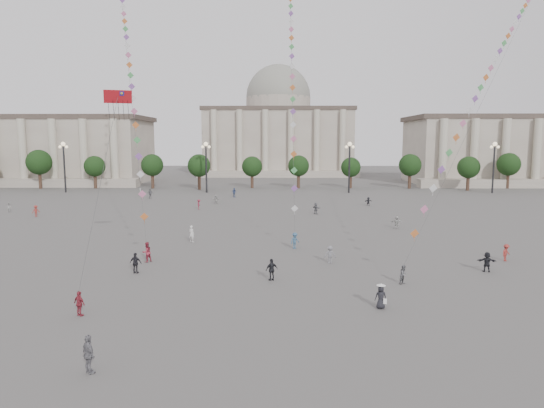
{
  "coord_description": "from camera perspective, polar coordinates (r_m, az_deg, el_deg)",
  "views": [
    {
      "loc": [
        0.3,
        -31.56,
        10.94
      ],
      "look_at": [
        -0.34,
        12.0,
        5.22
      ],
      "focal_mm": 32.0,
      "sensor_mm": 36.0,
      "label": 1
    }
  ],
  "objects": [
    {
      "name": "person_crowd_6",
      "position": [
        43.94,
        6.85,
        -5.92
      ],
      "size": [
        1.03,
        0.6,
        1.59
      ],
      "primitive_type": "imported",
      "rotation": [
        0.0,
        0.0,
        6.28
      ],
      "color": "slate",
      "rests_on": "ground"
    },
    {
      "name": "person_crowd_0",
      "position": [
        94.25,
        -4.48,
        1.36
      ],
      "size": [
        1.08,
        1.08,
        1.84
      ],
      "primitive_type": "imported",
      "rotation": [
        0.0,
        0.0,
        0.78
      ],
      "color": "#3A4D82",
      "rests_on": "ground"
    },
    {
      "name": "tourist_4",
      "position": [
        38.35,
        -0.03,
        -7.73
      ],
      "size": [
        1.1,
        0.85,
        1.75
      ],
      "primitive_type": "imported",
      "rotation": [
        0.0,
        0.0,
        3.62
      ],
      "color": "black",
      "rests_on": "ground"
    },
    {
      "name": "person_crowd_8",
      "position": [
        49.26,
        25.84,
        -5.17
      ],
      "size": [
        1.16,
        1.08,
        1.57
      ],
      "primitive_type": "imported",
      "rotation": [
        0.0,
        0.0,
        0.65
      ],
      "color": "maroon",
      "rests_on": "ground"
    },
    {
      "name": "lamp_post_far_west",
      "position": [
        111.26,
        -23.29,
        5.03
      ],
      "size": [
        2.0,
        0.9,
        10.65
      ],
      "color": "#262628",
      "rests_on": "ground"
    },
    {
      "name": "ground",
      "position": [
        33.4,
        0.28,
        -11.64
      ],
      "size": [
        360.0,
        360.0,
        0.0
      ],
      "primitive_type": "plane",
      "color": "#555350",
      "rests_on": "ground"
    },
    {
      "name": "lamp_post_far_east",
      "position": [
        111.02,
        24.68,
        4.95
      ],
      "size": [
        2.0,
        0.9,
        10.65
      ],
      "color": "#262628",
      "rests_on": "ground"
    },
    {
      "name": "person_crowd_1",
      "position": [
        84.49,
        -28.52,
        -0.36
      ],
      "size": [
        0.9,
        0.83,
        1.49
      ],
      "primitive_type": "imported",
      "rotation": [
        0.0,
        0.0,
        2.67
      ],
      "color": "#B3B2AE",
      "rests_on": "ground"
    },
    {
      "name": "kite_train_west",
      "position": [
        69.79,
        -16.79,
        18.15
      ],
      "size": [
        15.95,
        42.81,
        62.27
      ],
      "color": "#3F3F3F",
      "rests_on": "ground"
    },
    {
      "name": "hat_person",
      "position": [
        33.0,
        12.68,
        -10.54
      ],
      "size": [
        0.78,
        0.6,
        1.69
      ],
      "color": "black",
      "rests_on": "ground"
    },
    {
      "name": "tourist_1",
      "position": [
        41.91,
        -15.75,
        -6.71
      ],
      "size": [
        1.07,
        0.57,
        1.73
      ],
      "primitive_type": "imported",
      "rotation": [
        0.0,
        0.0,
        2.99
      ],
      "color": "black",
      "rests_on": "ground"
    },
    {
      "name": "dragon_kite",
      "position": [
        41.92,
        -17.67,
        10.87
      ],
      "size": [
        2.25,
        6.0,
        16.78
      ],
      "color": "#AD121B",
      "rests_on": "ground"
    },
    {
      "name": "tourist_0",
      "position": [
        33.21,
        -21.71,
        -10.84
      ],
      "size": [
        1.01,
        0.81,
        1.6
      ],
      "primitive_type": "imported",
      "rotation": [
        0.0,
        0.0,
        2.61
      ],
      "color": "maroon",
      "rests_on": "ground"
    },
    {
      "name": "person_crowd_7",
      "position": [
        62.57,
        14.45,
        -2.09
      ],
      "size": [
        1.47,
        0.51,
        1.57
      ],
      "primitive_type": "imported",
      "rotation": [
        0.0,
        0.0,
        3.11
      ],
      "color": "#AFAFAB",
      "rests_on": "ground"
    },
    {
      "name": "person_crowd_3",
      "position": [
        44.64,
        23.96,
        -6.24
      ],
      "size": [
        1.62,
        0.72,
        1.69
      ],
      "primitive_type": "imported",
      "rotation": [
        0.0,
        0.0,
        3.0
      ],
      "color": "black",
      "rests_on": "ground"
    },
    {
      "name": "kite_train_east",
      "position": [
        64.79,
        24.99,
        15.1
      ],
      "size": [
        30.45,
        42.15,
        63.23
      ],
      "color": "#3F3F3F",
      "rests_on": "ground"
    },
    {
      "name": "person_crowd_9",
      "position": [
        83.09,
        11.27,
        0.3
      ],
      "size": [
        1.46,
        0.76,
        1.5
      ],
      "primitive_type": "imported",
      "rotation": [
        0.0,
        0.0,
        0.24
      ],
      "color": "#232328",
      "rests_on": "ground"
    },
    {
      "name": "person_crowd_12",
      "position": [
        72.7,
        5.19,
        -0.51
      ],
      "size": [
        1.39,
        1.59,
        1.74
      ],
      "primitive_type": "imported",
      "rotation": [
        0.0,
        0.0,
        2.23
      ],
      "color": "slate",
      "rests_on": "ground"
    },
    {
      "name": "tree_row",
      "position": [
        109.7,
        0.68,
        4.59
      ],
      "size": [
        137.12,
        5.12,
        8.0
      ],
      "color": "#3C281E",
      "rests_on": "ground"
    },
    {
      "name": "hall_central",
      "position": [
        160.81,
        0.74,
        8.66
      ],
      "size": [
        48.3,
        34.3,
        35.5
      ],
      "color": "gray",
      "rests_on": "ground"
    },
    {
      "name": "tourist_3",
      "position": [
        25.39,
        -20.75,
        -16.21
      ],
      "size": [
        1.1,
        1.11,
        1.89
      ],
      "primitive_type": "imported",
      "rotation": [
        0.0,
        0.0,
        2.35
      ],
      "color": "slate",
      "rests_on": "ground"
    },
    {
      "name": "kite_flyer_0",
      "position": [
        45.47,
        -14.52,
        -5.5
      ],
      "size": [
        1.11,
        1.12,
        1.82
      ],
      "primitive_type": "imported",
      "rotation": [
        0.0,
        0.0,
        3.98
      ],
      "color": "#9A2A3B",
      "rests_on": "ground"
    },
    {
      "name": "lamp_post_mid_west",
      "position": [
        102.76,
        -7.76,
        5.42
      ],
      "size": [
        2.0,
        0.9,
        10.65
      ],
      "color": "#262628",
      "rests_on": "ground"
    },
    {
      "name": "person_crowd_13",
      "position": [
        53.21,
        -9.44,
        -3.48
      ],
      "size": [
        0.8,
        0.73,
        1.83
      ],
      "primitive_type": "imported",
      "rotation": [
        0.0,
        0.0,
        2.56
      ],
      "color": "silver",
      "rests_on": "ground"
    },
    {
      "name": "person_crowd_17",
      "position": [
        78.25,
        -8.59,
        -0.04
      ],
      "size": [
        0.62,
        1.05,
        1.6
      ],
      "primitive_type": "imported",
      "rotation": [
        0.0,
        0.0,
        1.6
      ],
      "color": "maroon",
      "rests_on": "ground"
    },
    {
      "name": "kite_train_mid",
      "position": [
        71.56,
        2.26,
        20.11
      ],
      "size": [
        0.78,
        40.61,
        61.61
      ],
      "color": "#3F3F3F",
      "rests_on": "ground"
    },
    {
      "name": "person_crowd_16",
      "position": [
        94.29,
        -14.15,
        1.18
      ],
      "size": [
        1.22,
        0.83,
        1.92
      ],
      "primitive_type": "imported",
      "rotation": [
        0.0,
        0.0,
        0.35
      ],
      "color": "slate",
      "rests_on": "ground"
    },
    {
      "name": "person_crowd_4",
      "position": [
        84.41,
        -6.63,
        0.53
      ],
      "size": [
        1.39,
        1.35,
        1.59
      ],
      "primitive_type": "imported",
      "rotation": [
        0.0,
        0.0,
        3.9
      ],
      "color": "#AEAEAA",
      "rests_on": "ground"
    },
    {
      "name": "lamp_post_mid_east",
      "position": [
        102.68,
        9.11,
        5.39
      ],
      "size": [
        2.0,
        0.9,
        10.65
      ],
      "color": "#262628",
      "rests_on": "ground"
    },
    {
      "name": "person_crowd_2",
      "position": [
        77.7,
        -26.02,
        -0.75
      ],
      "size": [
        1.19,
        1.22,
        1.68
      ],
      "primitive_type": "imported",
      "rotation": [
        0.0,
        0.0,
        0.83
      ],
      "color": "maroon",
      "rests_on": "ground"
    },
    {
      "name": "kite_flyer_2",
      "position": [
        38.84,
        15.24,
        -8.01
      ],
      "size": [
        0.91,
        0.89,
        1.48
      ],
      "primitive_type": "imported",
      "rotation": [
        0.0,
        0.0,
        0.7
      ],
      "color": "slate",
      "rests_on": "ground"
    },
    {
      "name": "person_crowd_10",
      "position": [
        99.3,
        -15.21,
        1.35
      ],
      "size": [
        0.41,
        0.59,
        1.56
      ],
      "primitive_type": "imported",
      "rotation": [
        0.0,
        0.0,
        1.64
      ],
      "color": "beige",
      "rests_on": "ground"
    },
    {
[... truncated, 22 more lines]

